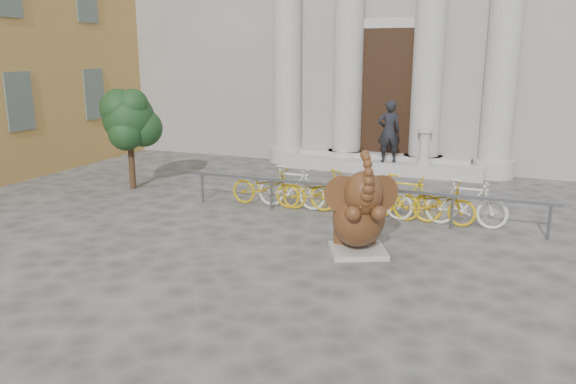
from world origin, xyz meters
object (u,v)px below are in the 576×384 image
at_px(tree, 129,120).
at_px(elephant_statue, 359,216).
at_px(pedestrian, 389,131).
at_px(bike_rack, 359,193).

bearing_deg(tree, elephant_statue, -21.18).
bearing_deg(elephant_statue, tree, 134.08).
distance_m(elephant_statue, pedestrian, 7.03).
relative_size(tree, pedestrian, 1.44).
height_order(bike_rack, tree, tree).
bearing_deg(pedestrian, elephant_statue, 75.88).
bearing_deg(pedestrian, bike_rack, 72.13).
distance_m(bike_rack, tree, 6.31).
bearing_deg(tree, pedestrian, 36.40).
bearing_deg(tree, bike_rack, -2.35).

